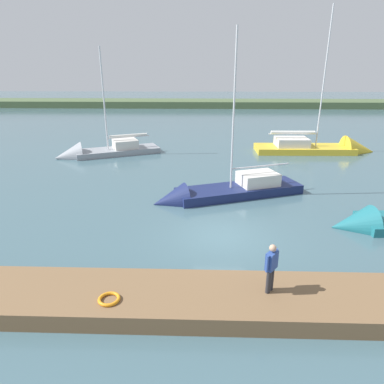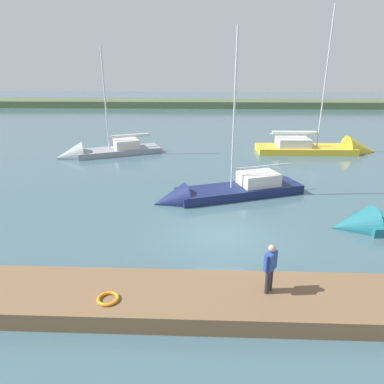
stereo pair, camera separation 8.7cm
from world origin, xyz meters
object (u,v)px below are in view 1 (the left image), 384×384
(sailboat_outer_mooring, at_px, (98,153))
(person_on_dock, at_px, (271,265))
(sailboat_mid_channel, at_px, (326,150))
(life_ring_buoy, at_px, (109,299))
(sailboat_inner_slip, at_px, (221,195))

(sailboat_outer_mooring, distance_m, person_on_dock, 22.15)
(sailboat_outer_mooring, bearing_deg, sailboat_mid_channel, 161.63)
(life_ring_buoy, distance_m, person_on_dock, 4.91)
(life_ring_buoy, bearing_deg, sailboat_inner_slip, -110.30)
(sailboat_mid_channel, bearing_deg, sailboat_outer_mooring, -175.46)
(sailboat_inner_slip, bearing_deg, sailboat_mid_channel, -150.52)
(sailboat_inner_slip, relative_size, sailboat_mid_channel, 0.76)
(sailboat_inner_slip, distance_m, person_on_dock, 9.73)
(life_ring_buoy, xyz_separation_m, person_on_dock, (-4.80, -0.61, 0.86))
(life_ring_buoy, height_order, person_on_dock, person_on_dock)
(sailboat_outer_mooring, height_order, sailboat_inner_slip, sailboat_inner_slip)
(sailboat_outer_mooring, bearing_deg, sailboat_inner_slip, 112.18)
(sailboat_outer_mooring, relative_size, sailboat_mid_channel, 0.74)
(sailboat_inner_slip, xyz_separation_m, sailboat_mid_channel, (-9.88, -11.56, 0.01))
(sailboat_mid_channel, height_order, person_on_dock, sailboat_mid_channel)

